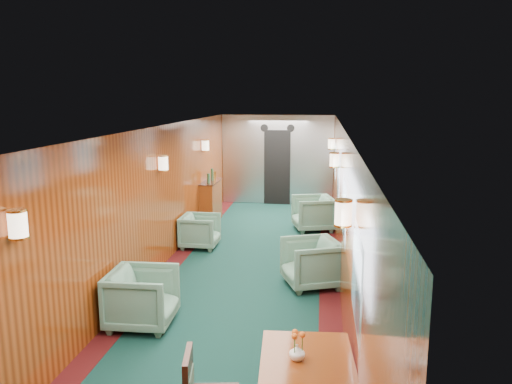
{
  "coord_description": "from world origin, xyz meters",
  "views": [
    {
      "loc": [
        1.19,
        -7.36,
        2.89
      ],
      "look_at": [
        0.0,
        1.55,
        1.15
      ],
      "focal_mm": 35.0,
      "sensor_mm": 36.0,
      "label": 1
    }
  ],
  "objects_px": {
    "dining_table": "(307,378)",
    "armchair_right_far": "(313,213)",
    "armchair_left_near": "(142,298)",
    "credenza": "(211,201)",
    "armchair_right_near": "(311,263)",
    "armchair_left_far": "(200,231)"
  },
  "relations": [
    {
      "from": "armchair_left_near",
      "to": "armchair_right_near",
      "type": "distance_m",
      "value": 2.65
    },
    {
      "from": "dining_table",
      "to": "armchair_right_near",
      "type": "xyz_separation_m",
      "value": [
        -0.05,
        3.69,
        -0.31
      ]
    },
    {
      "from": "dining_table",
      "to": "armchair_left_near",
      "type": "xyz_separation_m",
      "value": [
        -2.14,
        2.06,
        -0.3
      ]
    },
    {
      "from": "armchair_right_near",
      "to": "dining_table",
      "type": "bearing_deg",
      "value": -20.04
    },
    {
      "from": "armchair_left_near",
      "to": "armchair_left_far",
      "type": "bearing_deg",
      "value": -0.36
    },
    {
      "from": "armchair_left_near",
      "to": "dining_table",
      "type": "bearing_deg",
      "value": -135.55
    },
    {
      "from": "armchair_left_near",
      "to": "armchair_right_far",
      "type": "bearing_deg",
      "value": -24.33
    },
    {
      "from": "credenza",
      "to": "armchair_right_far",
      "type": "relative_size",
      "value": 1.5
    },
    {
      "from": "armchair_left_far",
      "to": "credenza",
      "type": "bearing_deg",
      "value": 7.33
    },
    {
      "from": "armchair_left_near",
      "to": "armchair_right_far",
      "type": "distance_m",
      "value": 5.33
    },
    {
      "from": "armchair_left_far",
      "to": "armchair_right_far",
      "type": "distance_m",
      "value": 2.64
    },
    {
      "from": "credenza",
      "to": "armchair_left_far",
      "type": "relative_size",
      "value": 1.76
    },
    {
      "from": "credenza",
      "to": "armchair_left_near",
      "type": "bearing_deg",
      "value": -86.66
    },
    {
      "from": "credenza",
      "to": "armchair_right_near",
      "type": "bearing_deg",
      "value": -57.0
    },
    {
      "from": "dining_table",
      "to": "armchair_right_far",
      "type": "bearing_deg",
      "value": 86.89
    },
    {
      "from": "dining_table",
      "to": "armchair_right_near",
      "type": "bearing_deg",
      "value": 86.89
    },
    {
      "from": "dining_table",
      "to": "armchair_right_far",
      "type": "xyz_separation_m",
      "value": [
        -0.09,
        6.97,
        -0.3
      ]
    },
    {
      "from": "armchair_right_near",
      "to": "armchair_left_far",
      "type": "bearing_deg",
      "value": -149.39
    },
    {
      "from": "dining_table",
      "to": "armchair_right_far",
      "type": "height_order",
      "value": "dining_table"
    },
    {
      "from": "dining_table",
      "to": "credenza",
      "type": "distance_m",
      "value": 7.79
    },
    {
      "from": "armchair_left_far",
      "to": "dining_table",
      "type": "bearing_deg",
      "value": -157.09
    },
    {
      "from": "armchair_left_far",
      "to": "armchair_right_far",
      "type": "relative_size",
      "value": 0.85
    }
  ]
}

